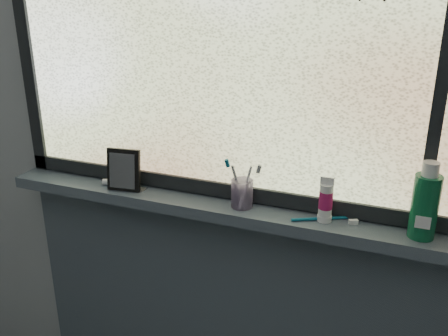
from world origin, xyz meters
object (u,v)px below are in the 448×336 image
mouthwash_bottle (426,200)px  toothbrush_cup (242,193)px  cream_tube (326,198)px  vanity_mirror (124,170)px

mouthwash_bottle → toothbrush_cup: bearing=179.9°
mouthwash_bottle → cream_tube: size_ratio=1.84×
toothbrush_cup → cream_tube: cream_tube is taller
vanity_mirror → cream_tube: size_ratio=1.45×
mouthwash_bottle → cream_tube: (-0.28, -0.00, -0.04)m
vanity_mirror → mouthwash_bottle: (0.97, 0.02, 0.04)m
toothbrush_cup → cream_tube: 0.27m
vanity_mirror → cream_tube: vanity_mirror is taller
vanity_mirror → cream_tube: bearing=-6.0°
vanity_mirror → mouthwash_bottle: bearing=-6.4°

